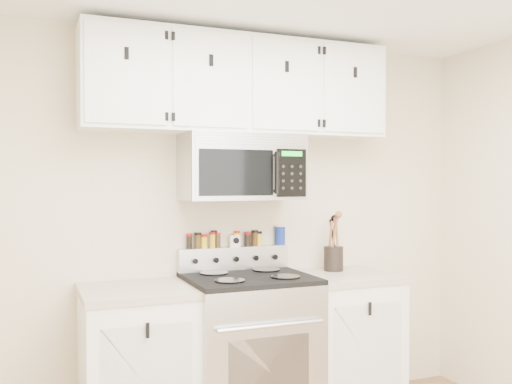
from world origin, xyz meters
TOP-DOWN VIEW (x-y plane):
  - back_wall at (0.00, 1.75)m, footprint 3.50×0.01m
  - range at (0.00, 1.43)m, footprint 0.76×0.65m
  - base_cabinet_left at (-0.69, 1.45)m, footprint 0.64×0.62m
  - base_cabinet_right at (0.69, 1.45)m, footprint 0.64×0.62m
  - microwave at (0.00, 1.55)m, footprint 0.76×0.44m
  - upper_cabinets at (-0.00, 1.58)m, footprint 2.00×0.35m
  - utensil_crock at (0.68, 1.57)m, footprint 0.13×0.13m
  - kitchen_timer at (0.01, 1.71)m, footprint 0.08×0.07m
  - salt_canister at (0.34, 1.71)m, footprint 0.07×0.07m
  - spice_jar_0 at (-0.31, 1.71)m, footprint 0.04×0.04m
  - spice_jar_1 at (-0.25, 1.71)m, footprint 0.05×0.05m
  - spice_jar_2 at (-0.21, 1.71)m, footprint 0.04×0.04m
  - spice_jar_3 at (-0.15, 1.71)m, footprint 0.05×0.05m
  - spice_jar_4 at (-0.14, 1.71)m, footprint 0.04×0.04m
  - spice_jar_5 at (-0.11, 1.71)m, footprint 0.04×0.04m
  - spice_jar_6 at (0.02, 1.71)m, footprint 0.04×0.04m
  - spice_jar_7 at (0.10, 1.71)m, footprint 0.04×0.04m
  - spice_jar_8 at (0.15, 1.71)m, footprint 0.05×0.05m
  - spice_jar_9 at (0.18, 1.71)m, footprint 0.04×0.04m

SIDE VIEW (x-z plane):
  - base_cabinet_left at x=-0.69m, z-range 0.00..0.92m
  - base_cabinet_right at x=0.69m, z-range 0.00..0.92m
  - range at x=0.00m, z-range -0.06..1.04m
  - utensil_crock at x=0.68m, z-range 0.82..1.21m
  - kitchen_timer at x=0.01m, z-range 1.10..1.18m
  - spice_jar_2 at x=-0.21m, z-range 1.10..1.19m
  - spice_jar_7 at x=0.10m, z-range 1.10..1.20m
  - spice_jar_5 at x=-0.11m, z-range 1.10..1.20m
  - spice_jar_9 at x=0.18m, z-range 1.10..1.20m
  - spice_jar_0 at x=-0.31m, z-range 1.10..1.20m
  - spice_jar_1 at x=-0.25m, z-range 1.10..1.21m
  - spice_jar_3 at x=-0.15m, z-range 1.10..1.21m
  - spice_jar_6 at x=0.02m, z-range 1.10..1.21m
  - spice_jar_8 at x=0.15m, z-range 1.10..1.21m
  - spice_jar_4 at x=-0.14m, z-range 1.10..1.22m
  - salt_canister at x=0.34m, z-range 1.10..1.24m
  - back_wall at x=0.00m, z-range 0.00..2.50m
  - microwave at x=0.00m, z-range 1.42..1.84m
  - upper_cabinets at x=0.00m, z-range 1.84..2.46m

